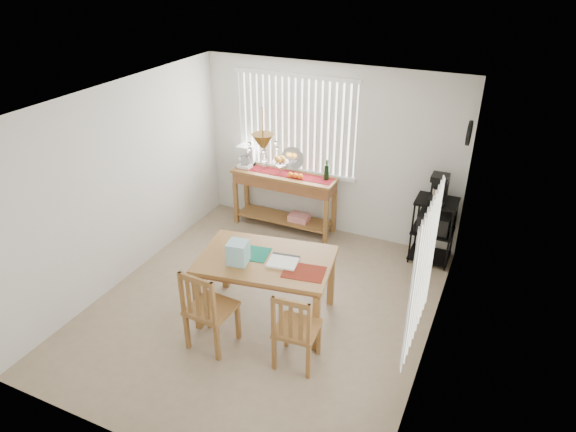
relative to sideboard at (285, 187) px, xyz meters
The scene contains 10 objects.
ground 2.21m from the sideboard, 72.82° to the right, with size 4.00×4.50×0.01m, color gray.
room_shell 2.30m from the sideboard, 72.61° to the right, with size 4.20×4.70×2.70m.
sideboard is the anchor object (origin of this frame).
sideboard_items 0.47m from the sideboard, behind, with size 1.57×0.39×0.71m.
wire_cart 2.30m from the sideboard, ahead, with size 0.56×0.45×0.95m.
cart_items 2.34m from the sideboard, ahead, with size 0.22×0.27×0.39m.
dining_table 2.24m from the sideboard, 70.70° to the right, with size 1.68×1.22×0.82m.
table_items 2.36m from the sideboard, 74.85° to the right, with size 1.25×0.55×0.26m.
chair_left 2.89m from the sideboard, 81.89° to the right, with size 0.50×0.50×1.03m.
chair_right 3.07m from the sideboard, 62.95° to the right, with size 0.48×0.48×0.96m.
Camera 1 is at (2.44, -4.56, 4.02)m, focal length 32.00 mm.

